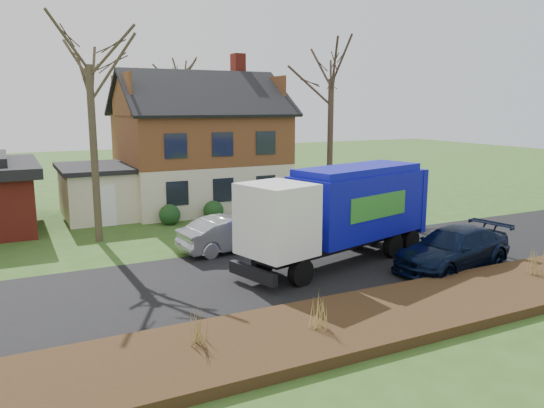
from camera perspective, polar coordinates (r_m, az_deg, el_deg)
name	(u,v)px	position (r m, az deg, el deg)	size (l,w,h in m)	color
ground	(276,273)	(19.65, 0.42, -7.43)	(120.00, 120.00, 0.00)	#2F501A
road	(276,273)	(19.65, 0.42, -7.40)	(80.00, 7.00, 0.02)	black
mulch_verge	(362,320)	(15.37, 9.68, -12.24)	(80.00, 3.50, 0.30)	black
main_house	(192,140)	(32.21, -8.61, 6.81)	(12.95, 8.95, 9.26)	beige
garbage_truck	(342,208)	(20.65, 7.54, -0.48)	(8.99, 4.48, 3.72)	black
silver_sedan	(232,233)	(22.48, -4.36, -3.17)	(1.58, 4.53, 1.49)	#96989D
navy_wagon	(453,249)	(21.10, 18.89, -4.57)	(2.15, 5.29, 1.54)	black
tree_front_west	(87,37)	(24.79, -19.29, 16.61)	(3.65, 3.65, 10.83)	#473C2A
tree_front_east	(332,57)	(31.94, 6.45, 15.41)	(3.90, 3.90, 10.84)	#412F27
tree_back	(181,61)	(40.87, -9.76, 14.93)	(3.52, 3.52, 11.15)	#413327
grass_clump_west	(197,325)	(13.35, -8.06, -12.78)	(0.38, 0.31, 1.00)	olive
grass_clump_mid	(318,311)	(14.17, 4.92, -11.40)	(0.34, 0.28, 0.95)	tan
grass_clump_east	(534,261)	(20.58, 26.38, -5.51)	(0.37, 0.30, 0.93)	#9C8145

